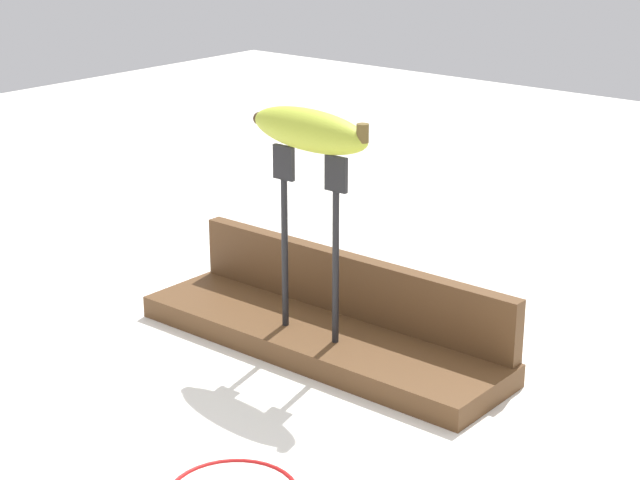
{
  "coord_description": "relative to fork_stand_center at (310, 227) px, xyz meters",
  "views": [
    {
      "loc": [
        0.66,
        -0.8,
        0.48
      ],
      "look_at": [
        0.0,
        0.0,
        0.12
      ],
      "focal_mm": 59.35,
      "sensor_mm": 36.0,
      "label": 1
    }
  ],
  "objects": [
    {
      "name": "banana_raised_center",
      "position": [
        -0.0,
        0.0,
        0.1
      ],
      "size": [
        0.16,
        0.06,
        0.04
      ],
      "color": "#B2C138",
      "rests_on": "fork_stand_center"
    },
    {
      "name": "ground_plane",
      "position": [
        0.0,
        0.02,
        -0.14
      ],
      "size": [
        3.0,
        3.0,
        0.0
      ],
      "primitive_type": "plane",
      "color": "white"
    },
    {
      "name": "fork_stand_center",
      "position": [
        0.0,
        0.0,
        0.0
      ],
      "size": [
        0.09,
        0.01,
        0.2
      ],
      "color": "black",
      "rests_on": "wooden_board"
    },
    {
      "name": "board_backstop",
      "position": [
        0.0,
        0.07,
        -0.08
      ],
      "size": [
        0.42,
        0.02,
        0.07
      ],
      "primitive_type": "cube",
      "color": "brown",
      "rests_on": "wooden_board"
    },
    {
      "name": "wooden_board",
      "position": [
        0.0,
        0.02,
        -0.13
      ],
      "size": [
        0.43,
        0.12,
        0.02
      ],
      "primitive_type": "cube",
      "color": "brown",
      "rests_on": "ground"
    }
  ]
}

